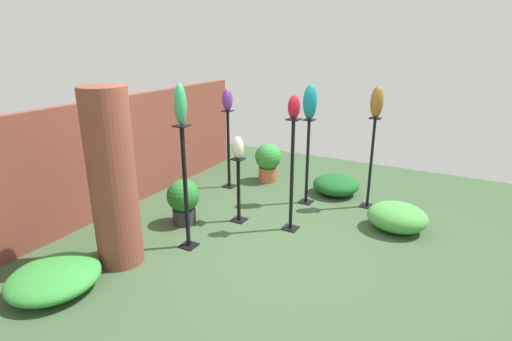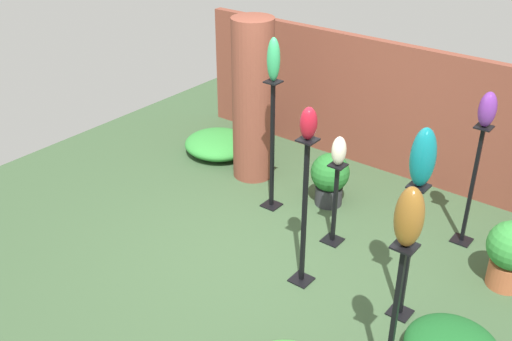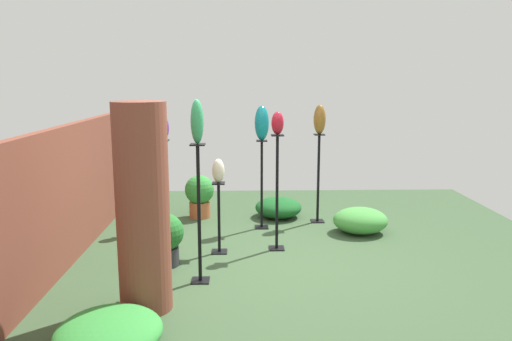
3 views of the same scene
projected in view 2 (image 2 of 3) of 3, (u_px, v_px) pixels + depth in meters
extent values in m
plane|color=#385133|center=(272.00, 255.00, 6.20)|extent=(8.00, 8.00, 0.00)
cube|color=brown|center=(388.00, 108.00, 7.47)|extent=(5.60, 0.12, 1.68)
cylinder|color=brown|center=(253.00, 101.00, 7.23)|extent=(0.51, 0.51, 2.02)
cube|color=black|center=(461.00, 240.00, 6.41)|extent=(0.20, 0.20, 0.01)
cube|color=black|center=(472.00, 187.00, 6.09)|extent=(0.04, 0.04, 1.34)
cube|color=black|center=(484.00, 127.00, 5.77)|extent=(0.16, 0.16, 0.02)
cube|color=black|center=(332.00, 240.00, 6.41)|extent=(0.20, 0.20, 0.01)
cube|color=black|center=(335.00, 204.00, 6.19)|extent=(0.04, 0.04, 0.93)
cube|color=black|center=(338.00, 165.00, 5.97)|extent=(0.16, 0.16, 0.01)
cube|color=black|center=(271.00, 205.00, 7.04)|extent=(0.20, 0.20, 0.01)
cube|color=black|center=(272.00, 147.00, 6.67)|extent=(0.04, 0.04, 1.54)
cube|color=black|center=(273.00, 82.00, 6.30)|extent=(0.16, 0.16, 0.02)
cube|color=black|center=(400.00, 312.00, 5.42)|extent=(0.20, 0.20, 0.01)
cube|color=black|center=(409.00, 253.00, 5.10)|extent=(0.04, 0.04, 1.33)
cube|color=black|center=(419.00, 186.00, 4.79)|extent=(0.16, 0.16, 0.02)
cube|color=black|center=(394.00, 324.00, 4.30)|extent=(0.04, 0.04, 1.39)
cube|color=black|center=(405.00, 246.00, 3.98)|extent=(0.16, 0.16, 0.02)
cube|color=black|center=(301.00, 279.00, 5.83)|extent=(0.20, 0.20, 0.01)
cube|color=black|center=(304.00, 214.00, 5.47)|extent=(0.04, 0.04, 1.52)
cube|color=black|center=(308.00, 140.00, 5.11)|extent=(0.16, 0.16, 0.02)
ellipsoid|color=#6B2D8C|center=(487.00, 109.00, 5.69)|extent=(0.17, 0.18, 0.36)
ellipsoid|color=beige|center=(339.00, 151.00, 5.90)|extent=(0.14, 0.16, 0.31)
ellipsoid|color=#2D9356|center=(274.00, 59.00, 6.19)|extent=(0.14, 0.14, 0.47)
ellipsoid|color=#0F727A|center=(423.00, 157.00, 4.66)|extent=(0.20, 0.21, 0.51)
ellipsoid|color=brown|center=(409.00, 217.00, 3.87)|extent=(0.20, 0.18, 0.45)
ellipsoid|color=maroon|center=(309.00, 123.00, 5.03)|extent=(0.15, 0.16, 0.29)
cylinder|color=#B25B38|center=(506.00, 274.00, 5.71)|extent=(0.34, 0.34, 0.26)
cylinder|color=#2D2D33|center=(329.00, 195.00, 7.03)|extent=(0.32, 0.32, 0.22)
sphere|color=#236B28|center=(330.00, 172.00, 6.89)|extent=(0.45, 0.45, 0.45)
ellipsoid|color=#338C38|center=(218.00, 144.00, 8.17)|extent=(0.94, 0.90, 0.28)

